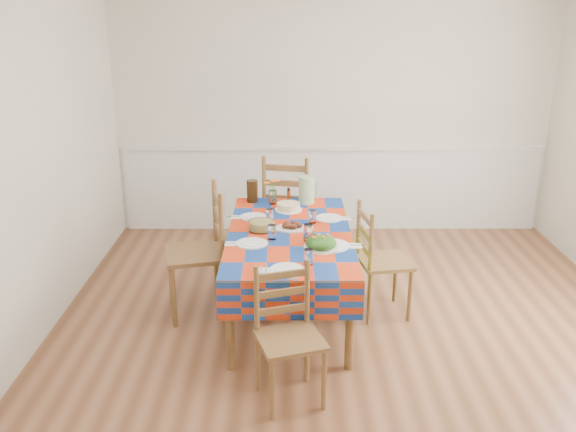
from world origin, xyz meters
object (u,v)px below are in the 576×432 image
(dining_table, at_px, (290,241))
(chair_far, at_px, (288,208))
(chair_left, at_px, (201,253))
(chair_near, at_px, (288,336))
(meat_platter, at_px, (292,226))
(chair_right, at_px, (379,261))
(tea_pitcher, at_px, (252,191))
(green_pitcher, at_px, (307,190))

(dining_table, bearing_deg, chair_far, 90.47)
(chair_left, bearing_deg, chair_near, 18.01)
(meat_platter, distance_m, chair_right, 0.73)
(meat_platter, height_order, chair_near, chair_near)
(tea_pitcher, relative_size, chair_left, 0.19)
(chair_right, bearing_deg, tea_pitcher, 43.86)
(tea_pitcher, bearing_deg, chair_right, -36.95)
(green_pitcher, bearing_deg, meat_platter, -101.27)
(chair_near, xyz_separation_m, chair_left, (-0.68, 1.11, 0.09))
(chair_far, bearing_deg, green_pitcher, 124.32)
(chair_near, bearing_deg, dining_table, 71.61)
(chair_far, height_order, chair_right, chair_far)
(chair_near, bearing_deg, tea_pitcher, 81.78)
(meat_platter, relative_size, chair_right, 0.30)
(tea_pitcher, distance_m, chair_far, 0.53)
(chair_near, relative_size, chair_right, 0.96)
(chair_near, distance_m, chair_left, 1.30)
(green_pitcher, height_order, tea_pitcher, green_pitcher)
(green_pitcher, xyz_separation_m, tea_pitcher, (-0.47, 0.03, -0.02))
(dining_table, xyz_separation_m, chair_right, (0.69, -0.01, -0.17))
(tea_pitcher, xyz_separation_m, chair_left, (-0.36, -0.75, -0.27))
(chair_far, xyz_separation_m, chair_right, (0.70, -1.10, -0.07))
(dining_table, height_order, chair_near, chair_near)
(dining_table, bearing_deg, chair_right, -0.54)
(meat_platter, xyz_separation_m, chair_right, (0.68, -0.07, -0.26))
(green_pitcher, bearing_deg, chair_left, -139.43)
(meat_platter, relative_size, tea_pitcher, 1.40)
(chair_near, bearing_deg, chair_far, 72.15)
(chair_far, relative_size, chair_left, 1.00)
(chair_left, bearing_deg, dining_table, 75.77)
(meat_platter, relative_size, green_pitcher, 1.14)
(meat_platter, xyz_separation_m, green_pitcher, (0.13, 0.66, 0.10))
(meat_platter, distance_m, green_pitcher, 0.68)
(meat_platter, bearing_deg, chair_right, -6.06)
(green_pitcher, height_order, chair_near, green_pitcher)
(dining_table, distance_m, tea_pitcher, 0.84)
(tea_pitcher, height_order, chair_left, chair_left)
(chair_far, xyz_separation_m, chair_left, (-0.68, -1.08, -0.00))
(tea_pitcher, xyz_separation_m, chair_near, (0.31, -1.86, -0.36))
(chair_far, distance_m, chair_right, 1.31)
(meat_platter, bearing_deg, dining_table, -104.73)
(green_pitcher, bearing_deg, dining_table, -101.59)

